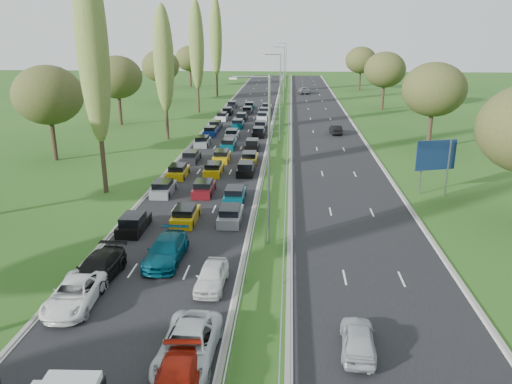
# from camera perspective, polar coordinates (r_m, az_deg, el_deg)

# --- Properties ---
(ground) EXTENTS (260.00, 260.00, 0.00)m
(ground) POSITION_cam_1_polar(r_m,az_deg,el_deg) (71.81, 2.73, 6.05)
(ground) COLOR #214B17
(ground) RESTS_ON ground
(near_carriageway) EXTENTS (10.50, 215.00, 0.04)m
(near_carriageway) POSITION_cam_1_polar(r_m,az_deg,el_deg) (74.69, -2.44, 6.51)
(near_carriageway) COLOR black
(near_carriageway) RESTS_ON ground
(far_carriageway) EXTENTS (10.50, 215.00, 0.04)m
(far_carriageway) POSITION_cam_1_polar(r_m,az_deg,el_deg) (74.44, 8.01, 6.32)
(far_carriageway) COLOR black
(far_carriageway) RESTS_ON ground
(central_reservation) EXTENTS (2.36, 215.00, 0.32)m
(central_reservation) POSITION_cam_1_polar(r_m,az_deg,el_deg) (74.15, 2.78, 6.86)
(central_reservation) COLOR gray
(central_reservation) RESTS_ON ground
(lamp_columns) EXTENTS (0.18, 140.18, 12.00)m
(lamp_columns) POSITION_cam_1_polar(r_m,az_deg,el_deg) (68.85, 2.77, 10.61)
(lamp_columns) COLOR gray
(lamp_columns) RESTS_ON ground
(poplar_row) EXTENTS (2.80, 127.80, 22.44)m
(poplar_row) POSITION_cam_1_polar(r_m,az_deg,el_deg) (61.03, -13.12, 15.28)
(poplar_row) COLOR #2D2116
(poplar_row) RESTS_ON ground
(woodland_left) EXTENTS (8.00, 166.00, 11.10)m
(woodland_left) POSITION_cam_1_polar(r_m,az_deg,el_deg) (60.21, -24.08, 9.69)
(woodland_left) COLOR #2D2116
(woodland_left) RESTS_ON ground
(woodland_right) EXTENTS (8.00, 153.00, 11.10)m
(woodland_right) POSITION_cam_1_polar(r_m,az_deg,el_deg) (60.17, 21.74, 9.96)
(woodland_right) COLOR #2D2116
(woodland_right) RESTS_ON ground
(traffic_queue_fill) EXTENTS (9.01, 69.71, 0.80)m
(traffic_queue_fill) POSITION_cam_1_polar(r_m,az_deg,el_deg) (69.90, -2.89, 6.09)
(traffic_queue_fill) COLOR black
(traffic_queue_fill) RESTS_ON ground
(near_car_2) EXTENTS (2.58, 5.27, 1.44)m
(near_car_2) POSITION_cam_1_polar(r_m,az_deg,el_deg) (30.03, -20.02, -10.86)
(near_car_2) COLOR white
(near_car_2) RESTS_ON near_carriageway
(near_car_3) EXTENTS (2.50, 5.46, 1.55)m
(near_car_3) POSITION_cam_1_polar(r_m,az_deg,el_deg) (32.38, -17.65, -8.34)
(near_car_3) COLOR black
(near_car_3) RESTS_ON near_carriageway
(near_car_7) EXTENTS (2.37, 5.54, 1.59)m
(near_car_7) POSITION_cam_1_polar(r_m,az_deg,el_deg) (33.82, -10.23, -6.55)
(near_car_7) COLOR #054255
(near_car_7) RESTS_ON near_carriageway
(near_car_10) EXTENTS (2.69, 5.59, 1.54)m
(near_car_10) POSITION_cam_1_polar(r_m,az_deg,el_deg) (24.30, -7.78, -17.01)
(near_car_10) COLOR silver
(near_car_10) RESTS_ON near_carriageway
(near_car_12) EXTENTS (1.80, 4.21, 1.42)m
(near_car_12) POSITION_cam_1_polar(r_m,az_deg,el_deg) (30.29, -5.09, -9.53)
(near_car_12) COLOR silver
(near_car_12) RESTS_ON near_carriageway
(far_car_0) EXTENTS (1.88, 4.09, 1.36)m
(far_car_0) POSITION_cam_1_polar(r_m,az_deg,el_deg) (25.20, 11.59, -16.08)
(far_car_0) COLOR #A8ADB1
(far_car_0) RESTS_ON far_carriageway
(far_car_1) EXTENTS (1.76, 4.22, 1.36)m
(far_car_1) POSITION_cam_1_polar(r_m,az_deg,el_deg) (76.27, 9.10, 7.08)
(far_car_1) COLOR black
(far_car_1) RESTS_ON far_carriageway
(far_car_2) EXTENTS (2.92, 5.81, 1.58)m
(far_car_2) POSITION_cam_1_polar(r_m,az_deg,el_deg) (127.42, 5.52, 11.51)
(far_car_2) COLOR slate
(far_car_2) RESTS_ON far_carriageway
(direction_sign) EXTENTS (3.86, 1.23, 5.20)m
(direction_sign) POSITION_cam_1_polar(r_m,az_deg,el_deg) (48.99, 19.85, 3.72)
(direction_sign) COLOR gray
(direction_sign) RESTS_ON ground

